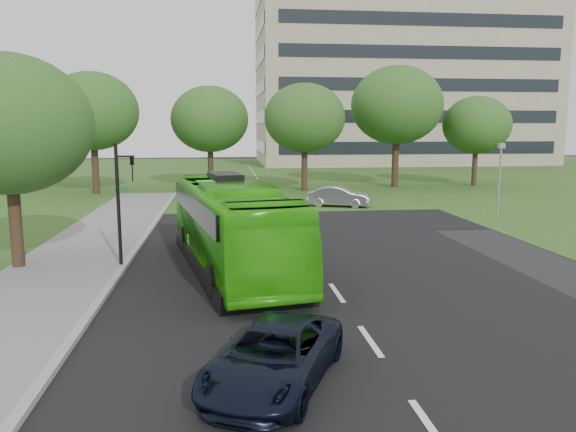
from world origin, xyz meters
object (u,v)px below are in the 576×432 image
object	(u,v)px
tree_park_b	(210,119)
bus	(232,226)
tree_park_e	(477,125)
sedan	(339,196)
traffic_light	(122,196)
tree_park_a	(92,111)
tree_side_near	(8,125)
suv	(274,356)
camera_pole	(500,169)
tree_park_f	(17,113)
tree_park_d	(397,105)
tree_park_c	(305,118)
office_building	(398,75)

from	to	relation	value
tree_park_b	bus	xyz separation A→B (m)	(1.31, -28.35, -4.19)
tree_park_e	sedan	world-z (taller)	tree_park_e
tree_park_b	traffic_light	world-z (taller)	tree_park_b
tree_park_a	tree_side_near	distance (m)	24.26
suv	camera_pole	xyz separation A→B (m)	(14.96, 20.20, 2.12)
tree_park_f	camera_pole	world-z (taller)	tree_park_f
tree_park_e	tree_park_f	world-z (taller)	tree_park_f
tree_park_e	traffic_light	distance (m)	36.94
tree_side_near	bus	xyz separation A→B (m)	(7.67, -0.72, -3.60)
tree_park_d	tree_side_near	distance (m)	34.26
tree_side_near	tree_park_c	bearing A→B (deg)	60.11
traffic_light	tree_park_c	bearing A→B (deg)	63.92
bus	camera_pole	size ratio (longest dim) A/B	2.71
office_building	traffic_light	distance (m)	67.33
tree_park_b	sedan	xyz separation A→B (m)	(8.48, -12.80, -5.11)
tree_park_d	tree_park_b	bearing A→B (deg)	174.53
tree_park_c	tree_side_near	size ratio (longest dim) A/B	1.13
traffic_light	tree_park_b	bearing A→B (deg)	81.20
tree_park_d	bus	xyz separation A→B (m)	(-14.43, -26.84, -5.36)
office_building	traffic_light	size ratio (longest dim) A/B	8.85
tree_park_a	tree_park_b	distance (m)	9.47
tree_park_a	tree_park_b	xyz separation A→B (m)	(8.77, 3.52, -0.54)
tree_park_f	tree_side_near	xyz separation A→B (m)	(9.67, -29.29, -1.13)
office_building	bus	world-z (taller)	office_building
tree_park_d	suv	world-z (taller)	tree_park_d
tree_park_d	tree_park_a	bearing A→B (deg)	-175.31
tree_park_d	traffic_light	size ratio (longest dim) A/B	2.26
sedan	traffic_light	distance (m)	18.75
tree_park_b	tree_park_e	distance (m)	23.03
tree_park_d	tree_side_near	world-z (taller)	tree_park_d
tree_park_e	tree_park_f	xyz separation A→B (m)	(-39.03, 2.95, 1.02)
tree_park_e	tree_park_f	bearing A→B (deg)	175.68
tree_park_b	tree_park_f	size ratio (longest dim) A/B	0.92
tree_park_f	camera_pole	distance (m)	38.34
tree_park_e	suv	bearing A→B (deg)	-119.94
office_building	suv	world-z (taller)	office_building
tree_park_d	tree_park_f	bearing A→B (deg)	174.31
tree_park_a	tree_park_f	size ratio (longest dim) A/B	1.00
tree_park_c	camera_pole	size ratio (longest dim) A/B	2.05
sedan	office_building	bearing A→B (deg)	-1.59
tree_park_c	traffic_light	size ratio (longest dim) A/B	1.90
office_building	tree_park_d	bearing A→B (deg)	-107.61
tree_park_e	suv	size ratio (longest dim) A/B	1.81
tree_park_b	camera_pole	distance (m)	24.60
tree_park_b	tree_park_c	bearing A→B (deg)	-23.72
sedan	suv	size ratio (longest dim) A/B	0.93
tree_park_a	tree_side_near	world-z (taller)	tree_park_a
tree_park_b	tree_park_d	xyz separation A→B (m)	(15.74, -1.51, 1.17)
tree_park_e	tree_park_c	bearing A→B (deg)	-172.43
office_building	camera_pole	distance (m)	51.59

